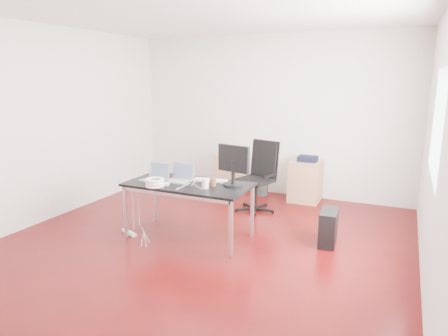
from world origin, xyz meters
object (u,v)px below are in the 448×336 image
at_px(office_chair, 259,173).
at_px(pc_tower, 328,227).
at_px(filing_cabinet_right, 305,181).
at_px(filing_cabinet_left, 232,173).
at_px(desk, 189,187).

relative_size(office_chair, pc_tower, 2.40).
xyz_separation_m(office_chair, pc_tower, (1.26, -0.90, -0.39)).
distance_m(filing_cabinet_right, pc_tower, 1.82).
xyz_separation_m(filing_cabinet_left, pc_tower, (2.05, -1.68, -0.13)).
bearing_deg(filing_cabinet_left, office_chair, -44.55).
relative_size(filing_cabinet_right, pc_tower, 1.56).
relative_size(filing_cabinet_left, pc_tower, 1.56).
bearing_deg(filing_cabinet_left, desk, -81.20).
xyz_separation_m(filing_cabinet_left, filing_cabinet_right, (1.36, 0.00, 0.00)).
bearing_deg(desk, office_chair, 72.34).
bearing_deg(filing_cabinet_right, office_chair, -125.87).
height_order(filing_cabinet_left, pc_tower, filing_cabinet_left).
relative_size(desk, filing_cabinet_left, 2.29).
xyz_separation_m(desk, office_chair, (0.45, 1.42, -0.07)).
relative_size(desk, pc_tower, 3.56).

